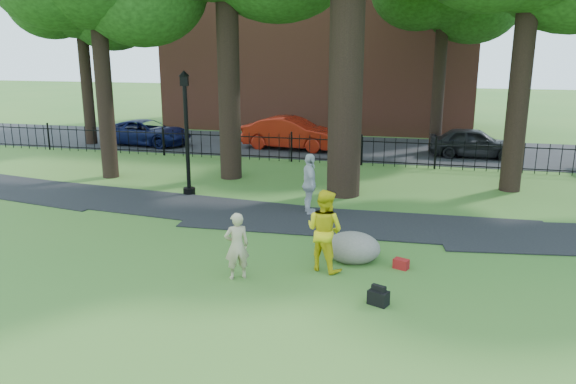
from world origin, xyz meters
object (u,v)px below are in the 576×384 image
(red_sedan, at_px, (291,133))
(woman, at_px, (237,246))
(man, at_px, (325,230))
(lamppost, at_px, (187,135))
(boulder, at_px, (353,245))

(red_sedan, bearing_deg, woman, -163.39)
(man, relative_size, red_sedan, 0.39)
(lamppost, distance_m, red_sedan, 9.36)
(man, bearing_deg, woman, 52.65)
(man, relative_size, lamppost, 0.45)
(boulder, height_order, red_sedan, red_sedan)
(woman, xyz_separation_m, boulder, (2.26, 1.61, -0.36))
(red_sedan, bearing_deg, lamppost, 179.09)
(lamppost, bearing_deg, man, -58.64)
(woman, xyz_separation_m, man, (1.72, 0.94, 0.18))
(man, bearing_deg, boulder, -105.25)
(woman, bearing_deg, boulder, -176.64)
(man, distance_m, red_sedan, 15.16)
(boulder, bearing_deg, lamppost, 142.65)
(man, height_order, boulder, man)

